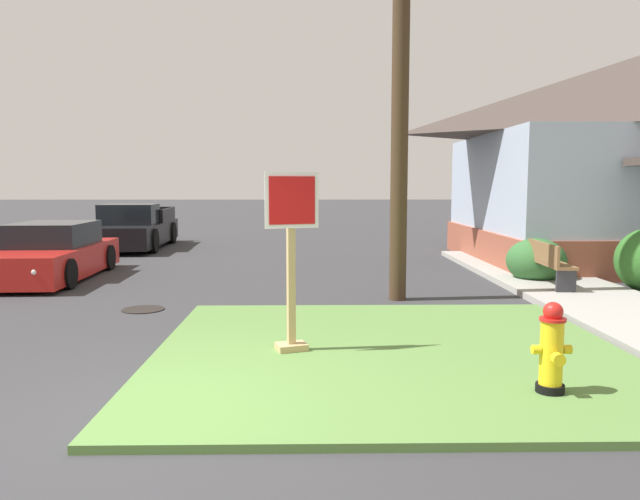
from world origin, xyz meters
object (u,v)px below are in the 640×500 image
parked_sedan_red (51,255)px  pickup_truck_black (135,230)px  manhole_cover (143,309)px  street_bench (548,261)px  fire_hydrant (552,350)px  stop_sign (291,267)px

parked_sedan_red → pickup_truck_black: (0.01, 6.44, 0.07)m
manhole_cover → street_bench: size_ratio=0.40×
street_bench → fire_hydrant: bearing=-111.4°
pickup_truck_black → street_bench: bearing=-38.1°
stop_sign → street_bench: bearing=42.2°
manhole_cover → stop_sign: bearing=-47.4°
fire_hydrant → manhole_cover: fire_hydrant is taller
street_bench → manhole_cover: bearing=-167.5°
stop_sign → street_bench: stop_sign is taller
stop_sign → parked_sedan_red: (-5.57, 6.26, -0.56)m
pickup_truck_black → street_bench: 13.33m
parked_sedan_red → stop_sign: bearing=-48.3°
manhole_cover → parked_sedan_red: size_ratio=0.16×
stop_sign → pickup_truck_black: 13.87m
fire_hydrant → pickup_truck_black: 16.41m
manhole_cover → parked_sedan_red: (-2.99, 3.46, 0.53)m
pickup_truck_black → stop_sign: bearing=-66.4°
pickup_truck_black → parked_sedan_red: bearing=-90.1°
fire_hydrant → street_bench: bearing=68.6°
manhole_cover → pickup_truck_black: pickup_truck_black is taller
stop_sign → street_bench: 6.68m
stop_sign → manhole_cover: size_ratio=3.09×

